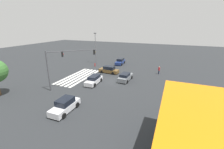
% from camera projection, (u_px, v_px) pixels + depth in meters
% --- Properties ---
extents(ground_plane, '(134.92, 134.92, 0.00)m').
position_uv_depth(ground_plane, '(112.00, 81.00, 29.65)').
color(ground_plane, '#2B2D30').
extents(crosswalk_markings, '(11.59, 4.40, 0.01)m').
position_uv_depth(crosswalk_markings, '(79.00, 77.00, 32.50)').
color(crosswalk_markings, silver).
rests_on(crosswalk_markings, ground_plane).
extents(traffic_signal_mast, '(6.03, 6.03, 6.79)m').
position_uv_depth(traffic_signal_mast, '(63.00, 61.00, 24.92)').
color(traffic_signal_mast, '#47474C').
rests_on(traffic_signal_mast, ground_plane).
extents(car_0, '(4.72, 2.14, 1.55)m').
position_uv_depth(car_0, '(94.00, 80.00, 28.42)').
color(car_0, silver).
rests_on(car_0, ground_plane).
extents(car_1, '(4.65, 2.09, 1.54)m').
position_uv_depth(car_1, '(125.00, 77.00, 30.04)').
color(car_1, gray).
rests_on(car_1, ground_plane).
extents(car_2, '(4.53, 2.07, 1.72)m').
position_uv_depth(car_2, '(65.00, 105.00, 19.28)').
color(car_2, silver).
rests_on(car_2, ground_plane).
extents(car_3, '(4.62, 2.11, 1.64)m').
position_uv_depth(car_3, '(120.00, 61.00, 42.62)').
color(car_3, navy).
rests_on(car_3, ground_plane).
extents(car_4, '(2.09, 4.71, 1.64)m').
position_uv_depth(car_4, '(109.00, 70.00, 34.75)').
color(car_4, brown).
rests_on(car_4, ground_plane).
extents(pedestrian, '(0.41, 0.41, 1.80)m').
position_uv_depth(pedestrian, '(159.00, 70.00, 33.86)').
color(pedestrian, '#232842').
rests_on(pedestrian, ground_plane).
extents(street_light_pole_a, '(0.80, 0.36, 8.60)m').
position_uv_depth(street_light_pole_a, '(95.00, 46.00, 42.13)').
color(street_light_pole_a, slate).
rests_on(street_light_pole_a, ground_plane).
extents(fire_hydrant, '(0.22, 0.22, 0.86)m').
position_uv_depth(fire_hydrant, '(95.00, 65.00, 40.40)').
color(fire_hydrant, red).
rests_on(fire_hydrant, ground_plane).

